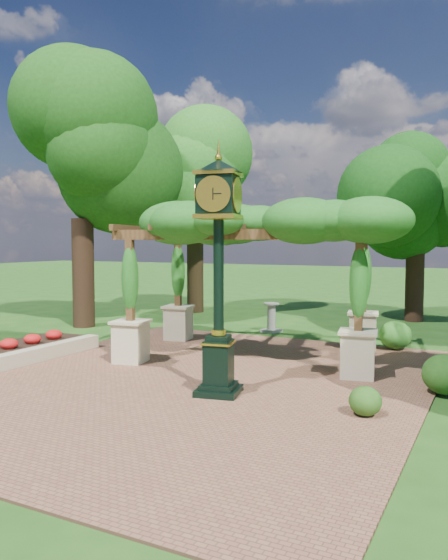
% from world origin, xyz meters
% --- Properties ---
extents(ground, '(120.00, 120.00, 0.00)m').
position_xyz_m(ground, '(0.00, 0.00, 0.00)').
color(ground, '#1E4714').
rests_on(ground, ground).
extents(brick_plaza, '(10.00, 12.00, 0.04)m').
position_xyz_m(brick_plaza, '(0.00, 1.00, 0.02)').
color(brick_plaza, brown).
rests_on(brick_plaza, ground).
extents(border_wall, '(0.35, 5.00, 0.40)m').
position_xyz_m(border_wall, '(-4.60, 0.50, 0.20)').
color(border_wall, '#C6B793').
rests_on(border_wall, ground).
extents(flower_bed, '(1.50, 5.00, 0.36)m').
position_xyz_m(flower_bed, '(-5.50, 0.50, 0.18)').
color(flower_bed, red).
rests_on(flower_bed, ground).
extents(pedestal_clock, '(1.13, 1.13, 4.84)m').
position_xyz_m(pedestal_clock, '(1.05, 0.22, 2.90)').
color(pedestal_clock, black).
rests_on(pedestal_clock, brick_plaza).
extents(pergola, '(7.27, 5.31, 4.16)m').
position_xyz_m(pergola, '(0.12, 4.04, 3.41)').
color(pergola, beige).
rests_on(pergola, brick_plaza).
extents(sundial, '(0.70, 0.70, 1.02)m').
position_xyz_m(sundial, '(-0.98, 8.04, 0.45)').
color(sundial, gray).
rests_on(sundial, ground).
extents(shrub_front, '(0.71, 0.71, 0.53)m').
position_xyz_m(shrub_front, '(4.03, 0.18, 0.31)').
color(shrub_front, '#264F16').
rests_on(shrub_front, brick_plaza).
extents(shrub_mid, '(1.09, 1.09, 0.82)m').
position_xyz_m(shrub_mid, '(5.16, 2.31, 0.45)').
color(shrub_mid, '#214D15').
rests_on(shrub_mid, brick_plaza).
extents(shrub_back, '(1.13, 1.13, 0.82)m').
position_xyz_m(shrub_back, '(3.44, 6.66, 0.45)').
color(shrub_back, '#27601B').
rests_on(shrub_back, brick_plaza).
extents(tree_west_near, '(4.33, 4.33, 10.31)m').
position_xyz_m(tree_west_near, '(-7.64, 6.01, 7.04)').
color(tree_west_near, '#301D13').
rests_on(tree_west_near, ground).
extents(tree_west_far, '(3.92, 3.92, 8.51)m').
position_xyz_m(tree_west_far, '(-6.09, 11.56, 5.82)').
color(tree_west_far, black).
rests_on(tree_west_far, ground).
extents(tree_north, '(3.79, 3.79, 7.46)m').
position_xyz_m(tree_north, '(3.05, 13.09, 5.10)').
color(tree_north, '#311D13').
rests_on(tree_north, ground).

